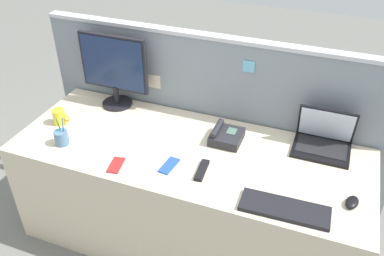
{
  "coord_description": "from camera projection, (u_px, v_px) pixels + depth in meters",
  "views": [
    {
      "loc": [
        0.7,
        -1.77,
        2.17
      ],
      "look_at": [
        0.0,
        0.05,
        0.85
      ],
      "focal_mm": 38.61,
      "sensor_mm": 36.0,
      "label": 1
    }
  ],
  "objects": [
    {
      "name": "ground_plane",
      "position": [
        189.0,
        235.0,
        2.79
      ],
      "size": [
        10.0,
        10.0,
        0.0
      ],
      "primitive_type": "plane",
      "color": "slate"
    },
    {
      "name": "desk",
      "position": [
        189.0,
        196.0,
        2.59
      ],
      "size": [
        2.07,
        0.79,
        0.73
      ],
      "primitive_type": "cube",
      "color": "beige",
      "rests_on": "ground_plane"
    },
    {
      "name": "cubicle_divider",
      "position": [
        212.0,
        124.0,
        2.77
      ],
      "size": [
        2.31,
        0.07,
        1.26
      ],
      "color": "gray",
      "rests_on": "ground_plane"
    },
    {
      "name": "desktop_monitor",
      "position": [
        114.0,
        68.0,
        2.66
      ],
      "size": [
        0.47,
        0.2,
        0.49
      ],
      "color": "black",
      "rests_on": "desk"
    },
    {
      "name": "laptop",
      "position": [
        323.0,
        138.0,
        2.37
      ],
      "size": [
        0.32,
        0.25,
        0.25
      ],
      "color": "black",
      "rests_on": "desk"
    },
    {
      "name": "desk_phone",
      "position": [
        226.0,
        136.0,
        2.44
      ],
      "size": [
        0.18,
        0.19,
        0.09
      ],
      "color": "#232328",
      "rests_on": "desk"
    },
    {
      "name": "keyboard_main",
      "position": [
        285.0,
        209.0,
        1.98
      ],
      "size": [
        0.43,
        0.16,
        0.02
      ],
      "primitive_type": "cube",
      "rotation": [
        0.0,
        0.0,
        0.03
      ],
      "color": "black",
      "rests_on": "desk"
    },
    {
      "name": "computer_mouse_right_hand",
      "position": [
        352.0,
        202.0,
        2.01
      ],
      "size": [
        0.08,
        0.11,
        0.03
      ],
      "primitive_type": "ellipsoid",
      "rotation": [
        0.0,
        0.0,
        -0.26
      ],
      "color": "black",
      "rests_on": "desk"
    },
    {
      "name": "pen_cup",
      "position": [
        62.0,
        137.0,
        2.41
      ],
      "size": [
        0.08,
        0.08,
        0.18
      ],
      "color": "#4C7093",
      "rests_on": "desk"
    },
    {
      "name": "cell_phone_red_case",
      "position": [
        116.0,
        165.0,
        2.26
      ],
      "size": [
        0.09,
        0.14,
        0.01
      ],
      "primitive_type": "cube",
      "rotation": [
        0.0,
        0.0,
        0.18
      ],
      "color": "#B22323",
      "rests_on": "desk"
    },
    {
      "name": "cell_phone_blue_case",
      "position": [
        169.0,
        166.0,
        2.26
      ],
      "size": [
        0.08,
        0.15,
        0.01
      ],
      "primitive_type": "cube",
      "rotation": [
        0.0,
        0.0,
        -0.11
      ],
      "color": "blue",
      "rests_on": "desk"
    },
    {
      "name": "tv_remote",
      "position": [
        202.0,
        170.0,
        2.22
      ],
      "size": [
        0.06,
        0.17,
        0.02
      ],
      "primitive_type": "cube",
      "rotation": [
        0.0,
        0.0,
        0.08
      ],
      "color": "black",
      "rests_on": "desk"
    },
    {
      "name": "coffee_mug",
      "position": [
        60.0,
        117.0,
        2.59
      ],
      "size": [
        0.12,
        0.08,
        0.1
      ],
      "color": "yellow",
      "rests_on": "desk"
    }
  ]
}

